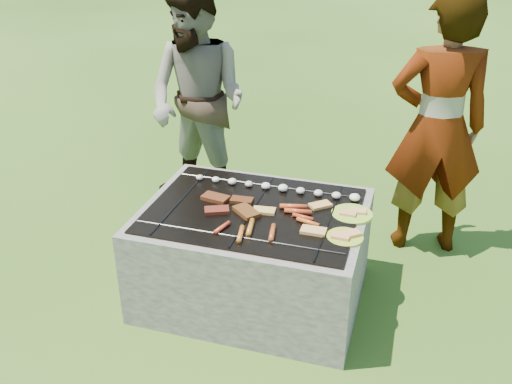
# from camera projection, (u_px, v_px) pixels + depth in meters

# --- Properties ---
(lawn) EXTENTS (60.00, 60.00, 0.00)m
(lawn) POSITION_uv_depth(u_px,v_px,m) (254.00, 293.00, 3.61)
(lawn) COLOR #234611
(lawn) RESTS_ON ground
(fire_pit) EXTENTS (1.30, 1.00, 0.62)m
(fire_pit) POSITION_uv_depth(u_px,v_px,m) (254.00, 256.00, 3.49)
(fire_pit) COLOR gray
(fire_pit) RESTS_ON ground
(mushrooms) EXTENTS (1.06, 0.06, 0.04)m
(mushrooms) POSITION_uv_depth(u_px,v_px,m) (284.00, 188.00, 3.53)
(mushrooms) COLOR beige
(mushrooms) RESTS_ON fire_pit
(pork_slabs) EXTENTS (0.41, 0.27, 0.02)m
(pork_slabs) POSITION_uv_depth(u_px,v_px,m) (230.00, 205.00, 3.35)
(pork_slabs) COLOR brown
(pork_slabs) RESTS_ON fire_pit
(sausages) EXTENTS (0.54, 0.49, 0.03)m
(sausages) POSITION_uv_depth(u_px,v_px,m) (275.00, 222.00, 3.18)
(sausages) COLOR #D44E22
(sausages) RESTS_ON fire_pit
(bread_on_grate) EXTENTS (0.46, 0.41, 0.02)m
(bread_on_grate) POSITION_uv_depth(u_px,v_px,m) (299.00, 216.00, 3.24)
(bread_on_grate) COLOR tan
(bread_on_grate) RESTS_ON fire_pit
(plate_far) EXTENTS (0.31, 0.31, 0.03)m
(plate_far) POSITION_uv_depth(u_px,v_px,m) (352.00, 214.00, 3.29)
(plate_far) COLOR yellow
(plate_far) RESTS_ON fire_pit
(plate_near) EXTENTS (0.26, 0.26, 0.03)m
(plate_near) POSITION_uv_depth(u_px,v_px,m) (345.00, 237.00, 3.07)
(plate_near) COLOR gold
(plate_near) RESTS_ON fire_pit
(cook) EXTENTS (0.73, 0.56, 1.79)m
(cook) POSITION_uv_depth(u_px,v_px,m) (437.00, 128.00, 3.73)
(cook) COLOR gray
(cook) RESTS_ON ground
(bystander) EXTENTS (0.99, 0.86, 1.73)m
(bystander) POSITION_uv_depth(u_px,v_px,m) (198.00, 101.00, 4.31)
(bystander) COLOR gray
(bystander) RESTS_ON ground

